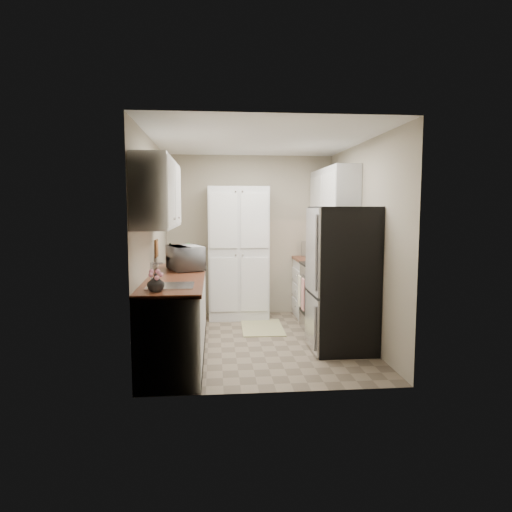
{
  "coord_description": "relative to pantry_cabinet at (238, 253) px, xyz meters",
  "views": [
    {
      "loc": [
        -0.56,
        -5.59,
        1.68
      ],
      "look_at": [
        -0.03,
        0.15,
        1.08
      ],
      "focal_mm": 32.0,
      "sensor_mm": 36.0,
      "label": 1
    }
  ],
  "objects": [
    {
      "name": "electric_range",
      "position": [
        1.17,
        -0.93,
        -0.52
      ],
      "size": [
        0.71,
        0.78,
        1.13
      ],
      "color": "#B7B7BC",
      "rests_on": "ground"
    },
    {
      "name": "toaster_oven",
      "position": [
        1.23,
        -0.03,
        0.04
      ],
      "size": [
        0.46,
        0.52,
        0.25
      ],
      "primitive_type": "cube",
      "rotation": [
        0.0,
        0.0,
        0.33
      ],
      "color": "#BCBCC1",
      "rests_on": "countertop_right"
    },
    {
      "name": "pantry_cabinet",
      "position": [
        0.0,
        0.0,
        0.0
      ],
      "size": [
        0.9,
        0.55,
        2.0
      ],
      "primitive_type": "cube",
      "color": "silver",
      "rests_on": "ground"
    },
    {
      "name": "base_cabinet_right",
      "position": [
        1.19,
        -0.12,
        -0.56
      ],
      "size": [
        0.6,
        0.8,
        0.88
      ],
      "primitive_type": "cube",
      "color": "silver",
      "rests_on": "ground"
    },
    {
      "name": "refrigerator",
      "position": [
        1.14,
        -1.73,
        -0.15
      ],
      "size": [
        0.7,
        0.72,
        1.7
      ],
      "primitive_type": "cube",
      "color": "#B7B7BC",
      "rests_on": "ground"
    },
    {
      "name": "kitchen_mat",
      "position": [
        0.3,
        -0.66,
        -0.99
      ],
      "size": [
        0.59,
        0.93,
        0.01
      ],
      "primitive_type": "cube",
      "rotation": [
        0.0,
        0.0,
        -0.02
      ],
      "color": "tan",
      "rests_on": "ground"
    },
    {
      "name": "microwave",
      "position": [
        -0.71,
        -1.26,
        0.07
      ],
      "size": [
        0.53,
        0.64,
        0.3
      ],
      "primitive_type": "imported",
      "rotation": [
        0.0,
        0.0,
        1.92
      ],
      "color": "#A8A8AD",
      "rests_on": "countertop_left"
    },
    {
      "name": "fruit_basket",
      "position": [
        1.23,
        -0.04,
        0.23
      ],
      "size": [
        0.38,
        0.38,
        0.13
      ],
      "primitive_type": null,
      "rotation": [
        0.0,
        0.0,
        0.33
      ],
      "color": "#E74100",
      "rests_on": "toaster_oven"
    },
    {
      "name": "wine_bottle",
      "position": [
        -0.93,
        -0.97,
        0.06
      ],
      "size": [
        0.07,
        0.07,
        0.28
      ],
      "primitive_type": "cylinder",
      "color": "black",
      "rests_on": "countertop_left"
    },
    {
      "name": "cutting_board",
      "position": [
        -0.7,
        -0.7,
        0.06
      ],
      "size": [
        0.05,
        0.23,
        0.29
      ],
      "primitive_type": "cube",
      "rotation": [
        0.0,
        0.0,
        -0.15
      ],
      "color": "green",
      "rests_on": "countertop_left"
    },
    {
      "name": "base_cabinet_left",
      "position": [
        -0.79,
        -1.75,
        -0.56
      ],
      "size": [
        0.6,
        2.3,
        0.88
      ],
      "primitive_type": "cube",
      "color": "silver",
      "rests_on": "ground"
    },
    {
      "name": "room_shell",
      "position": [
        0.18,
        -1.32,
        0.63
      ],
      "size": [
        2.64,
        3.24,
        2.52
      ],
      "color": "#BBAE97",
      "rests_on": "ground"
    },
    {
      "name": "countertop_right",
      "position": [
        1.19,
        -0.12,
        -0.1
      ],
      "size": [
        0.63,
        0.83,
        0.04
      ],
      "primitive_type": "cube",
      "color": "brown",
      "rests_on": "base_cabinet_right"
    },
    {
      "name": "ground",
      "position": [
        0.2,
        -1.32,
        -1.0
      ],
      "size": [
        3.2,
        3.2,
        0.0
      ],
      "primitive_type": "plane",
      "color": "#7A6B56",
      "rests_on": "ground"
    },
    {
      "name": "flower_vase",
      "position": [
        -0.9,
        -2.71,
        0.0
      ],
      "size": [
        0.17,
        0.17,
        0.17
      ],
      "primitive_type": "imported",
      "rotation": [
        0.0,
        0.0,
        -0.05
      ],
      "color": "white",
      "rests_on": "countertop_left"
    },
    {
      "name": "countertop_left",
      "position": [
        -0.79,
        -1.75,
        -0.1
      ],
      "size": [
        0.63,
        2.33,
        0.04
      ],
      "primitive_type": "cube",
      "color": "brown",
      "rests_on": "base_cabinet_left"
    }
  ]
}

